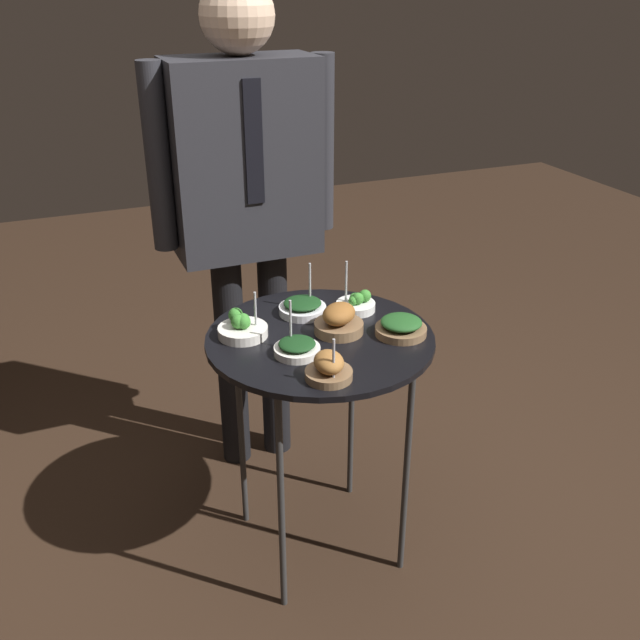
# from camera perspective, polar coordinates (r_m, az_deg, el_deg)

# --- Properties ---
(ground_plane) EXTENTS (8.00, 8.00, 0.00)m
(ground_plane) POSITION_cam_1_polar(r_m,az_deg,el_deg) (2.50, 0.00, -17.30)
(ground_plane) COLOR black
(serving_cart) EXTENTS (0.66, 0.66, 0.78)m
(serving_cart) POSITION_cam_1_polar(r_m,az_deg,el_deg) (2.07, 0.00, -2.77)
(serving_cart) COLOR black
(serving_cart) RESTS_ON ground_plane
(bowl_roast_back_right) EXTENTS (0.15, 0.14, 0.09)m
(bowl_roast_back_right) POSITION_cam_1_polar(r_m,az_deg,el_deg) (2.04, 1.56, -0.11)
(bowl_roast_back_right) COLOR brown
(bowl_roast_back_right) RESTS_ON serving_cart
(bowl_spinach_mid_right) EXTENTS (0.13, 0.13, 0.15)m
(bowl_spinach_mid_right) POSITION_cam_1_polar(r_m,az_deg,el_deg) (1.94, -1.85, -2.22)
(bowl_spinach_mid_right) COLOR silver
(bowl_spinach_mid_right) RESTS_ON serving_cart
(bowl_broccoli_center) EXTENTS (0.14, 0.14, 0.13)m
(bowl_broccoli_center) POSITION_cam_1_polar(r_m,az_deg,el_deg) (2.04, -6.26, -0.60)
(bowl_broccoli_center) COLOR silver
(bowl_broccoli_center) RESTS_ON serving_cart
(bowl_roast_back_left) EXTENTS (0.12, 0.12, 0.13)m
(bowl_roast_back_left) POSITION_cam_1_polar(r_m,az_deg,el_deg) (1.82, 0.71, -3.84)
(bowl_roast_back_left) COLOR brown
(bowl_roast_back_left) RESTS_ON serving_cart
(bowl_spinach_mid_left) EXTENTS (0.14, 0.14, 0.15)m
(bowl_spinach_mid_left) POSITION_cam_1_polar(r_m,az_deg,el_deg) (2.17, -1.40, 1.04)
(bowl_spinach_mid_left) COLOR silver
(bowl_spinach_mid_left) RESTS_ON serving_cart
(bowl_spinach_front_right) EXTENTS (0.15, 0.15, 0.05)m
(bowl_spinach_front_right) POSITION_cam_1_polar(r_m,az_deg,el_deg) (2.05, 6.50, -0.54)
(bowl_spinach_front_right) COLOR brown
(bowl_spinach_front_right) RESTS_ON serving_cart
(bowl_broccoli_far_rim) EXTENTS (0.12, 0.12, 0.16)m
(bowl_broccoli_far_rim) POSITION_cam_1_polar(r_m,az_deg,el_deg) (2.19, 2.93, 1.35)
(bowl_broccoli_far_rim) COLOR white
(bowl_broccoli_far_rim) RESTS_ON serving_cart
(waiter_figure) EXTENTS (0.63, 0.24, 1.71)m
(waiter_figure) POSITION_cam_1_polar(r_m,az_deg,el_deg) (2.41, -6.02, 10.81)
(waiter_figure) COLOR black
(waiter_figure) RESTS_ON ground_plane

